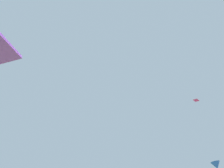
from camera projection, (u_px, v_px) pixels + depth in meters
distant_kite_magenta_high_right at (196, 100)px, 22.06m from camera, size 0.62×0.61×0.19m
distant_kite_blue_far_center at (216, 165)px, 30.66m from camera, size 1.45×1.33×2.79m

